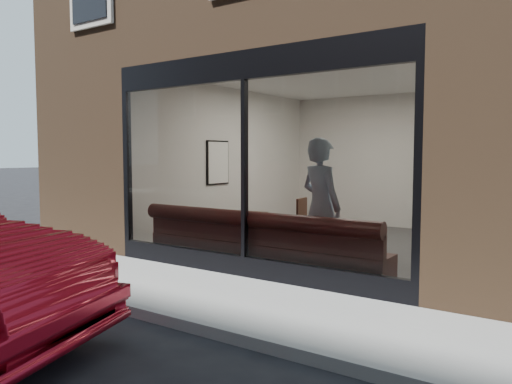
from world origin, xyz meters
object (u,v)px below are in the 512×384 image
Objects in this scene: person at (321,207)px; cafe_table_left at (246,214)px; banquette at (260,257)px; cafe_table_right at (343,224)px; cafe_chair_left at (292,235)px.

person reaches higher than cafe_table_left.
cafe_table_right is at bearing 26.94° from banquette.
person is 4.68× the size of cafe_chair_left.
cafe_chair_left is (-1.66, 1.38, -0.50)m from cafe_table_right.
person is at bearing -15.94° from cafe_table_left.
cafe_table_left is 1.93m from cafe_table_right.
banquette is at bearing 42.70° from person.
cafe_table_left is at bearing 70.86° from cafe_chair_left.
person reaches higher than cafe_table_right.
cafe_table_left is 1.34× the size of cafe_chair_left.
cafe_table_right is (1.92, -0.25, 0.00)m from cafe_table_left.
cafe_chair_left is at bearing 106.73° from banquette.
person reaches higher than cafe_chair_left.
banquette is at bearing -153.06° from cafe_table_right.
cafe_chair_left is at bearing 140.31° from cafe_table_right.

